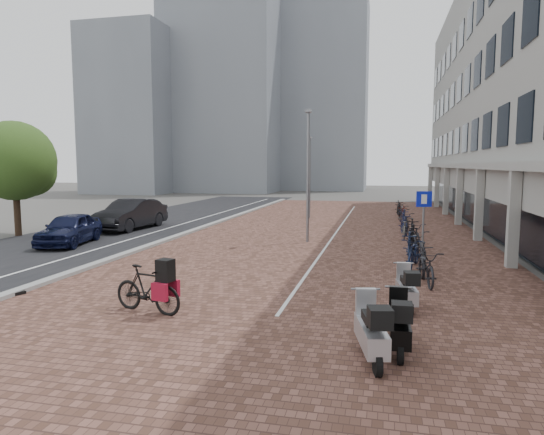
# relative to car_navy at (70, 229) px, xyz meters

# --- Properties ---
(ground) EXTENTS (140.00, 140.00, 0.00)m
(ground) POSITION_rel_car_navy_xyz_m (8.87, -4.88, -0.70)
(ground) COLOR #474442
(ground) RESTS_ON ground
(plaza_brick) EXTENTS (14.50, 42.00, 0.04)m
(plaza_brick) POSITION_rel_car_navy_xyz_m (10.87, 7.12, -0.69)
(plaza_brick) COLOR brown
(plaza_brick) RESTS_ON ground
(street_asphalt) EXTENTS (8.00, 50.00, 0.03)m
(street_asphalt) POSITION_rel_car_navy_xyz_m (-0.13, 7.12, -0.69)
(street_asphalt) COLOR black
(street_asphalt) RESTS_ON ground
(curb) EXTENTS (0.35, 42.00, 0.14)m
(curb) POSITION_rel_car_navy_xyz_m (3.77, 7.12, -0.63)
(curb) COLOR gray
(curb) RESTS_ON ground
(lane_line) EXTENTS (0.12, 44.00, 0.00)m
(lane_line) POSITION_rel_car_navy_xyz_m (1.87, 7.12, -0.68)
(lane_line) COLOR white
(lane_line) RESTS_ON street_asphalt
(parking_line) EXTENTS (0.10, 30.00, 0.00)m
(parking_line) POSITION_rel_car_navy_xyz_m (11.07, 7.12, -0.66)
(parking_line) COLOR white
(parking_line) RESTS_ON plaza_brick
(bg_towers) EXTENTS (33.00, 23.00, 32.00)m
(bg_towers) POSITION_rel_car_navy_xyz_m (-5.47, 44.06, 13.27)
(bg_towers) COLOR gray
(bg_towers) RESTS_ON ground
(car_navy) EXTENTS (2.42, 4.34, 1.40)m
(car_navy) POSITION_rel_car_navy_xyz_m (0.00, 0.00, 0.00)
(car_navy) COLOR black
(car_navy) RESTS_ON ground
(car_dark) EXTENTS (2.06, 5.09, 1.64)m
(car_dark) POSITION_rel_car_navy_xyz_m (0.05, 5.19, 0.12)
(car_dark) COLOR black
(car_dark) RESTS_ON ground
(hero_bike) EXTENTS (1.98, 0.97, 1.34)m
(hero_bike) POSITION_rel_car_navy_xyz_m (8.02, -8.22, -0.10)
(hero_bike) COLOR black
(hero_bike) RESTS_ON ground
(shoes) EXTENTS (0.50, 0.46, 0.10)m
(shoes) POSITION_rel_car_navy_xyz_m (3.87, -7.67, -0.65)
(shoes) COLOR black
(shoes) RESTS_ON ground
(scooter_front) EXTENTS (0.67, 1.62, 1.08)m
(scooter_front) POSITION_rel_car_navy_xyz_m (13.99, -6.59, -0.16)
(scooter_front) COLOR #A6A5AA
(scooter_front) RESTS_ON ground
(scooter_mid) EXTENTS (0.55, 1.67, 1.14)m
(scooter_mid) POSITION_rel_car_navy_xyz_m (13.73, -9.35, -0.13)
(scooter_mid) COLOR black
(scooter_mid) RESTS_ON ground
(scooter_back) EXTENTS (0.90, 1.83, 1.21)m
(scooter_back) POSITION_rel_car_navy_xyz_m (13.24, -9.91, -0.09)
(scooter_back) COLOR silver
(scooter_back) RESTS_ON ground
(parking_sign) EXTENTS (0.53, 0.18, 2.59)m
(parking_sign) POSITION_rel_car_navy_xyz_m (14.76, -1.01, 1.05)
(parking_sign) COLOR slate
(parking_sign) RESTS_ON ground
(lamp_near) EXTENTS (0.12, 0.12, 5.84)m
(lamp_near) POSITION_rel_car_navy_xyz_m (10.10, 2.91, 2.22)
(lamp_near) COLOR gray
(lamp_near) RESTS_ON ground
(lamp_far) EXTENTS (0.12, 0.12, 5.24)m
(lamp_far) POSITION_rel_car_navy_xyz_m (8.70, 12.67, 1.92)
(lamp_far) COLOR gray
(lamp_far) RESTS_ON ground
(street_tree) EXTENTS (3.86, 3.86, 5.62)m
(street_tree) POSITION_rel_car_navy_xyz_m (-4.04, 1.81, 2.88)
(street_tree) COLOR #382619
(street_tree) RESTS_ON ground
(bike_row) EXTENTS (1.31, 21.46, 1.05)m
(bike_row) POSITION_rel_car_navy_xyz_m (14.56, 5.77, -0.18)
(bike_row) COLOR black
(bike_row) RESTS_ON ground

